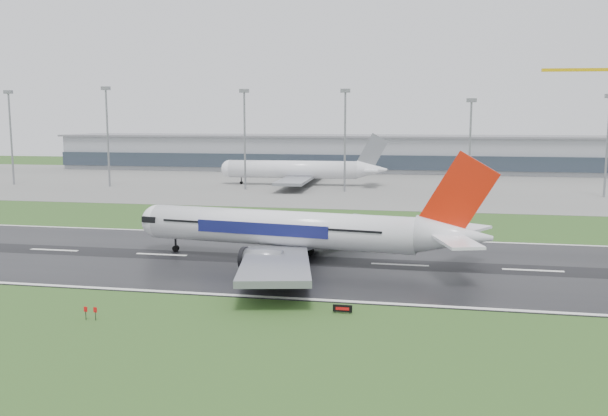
# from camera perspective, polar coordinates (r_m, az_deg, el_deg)

# --- Properties ---
(ground) EXTENTS (520.00, 520.00, 0.00)m
(ground) POSITION_cam_1_polar(r_m,az_deg,el_deg) (110.42, -12.67, -4.15)
(ground) COLOR #274A1B
(ground) RESTS_ON ground
(runway) EXTENTS (400.00, 45.00, 0.10)m
(runway) POSITION_cam_1_polar(r_m,az_deg,el_deg) (110.41, -12.67, -4.12)
(runway) COLOR black
(runway) RESTS_ON ground
(apron) EXTENTS (400.00, 130.00, 0.08)m
(apron) POSITION_cam_1_polar(r_m,az_deg,el_deg) (229.19, -0.14, 2.27)
(apron) COLOR slate
(apron) RESTS_ON ground
(terminal) EXTENTS (240.00, 36.00, 15.00)m
(terminal) POSITION_cam_1_polar(r_m,az_deg,el_deg) (287.58, 2.15, 4.91)
(terminal) COLOR gray
(terminal) RESTS_ON ground
(main_airliner) EXTENTS (65.98, 63.59, 17.35)m
(main_airliner) POSITION_cam_1_polar(r_m,az_deg,el_deg) (101.42, -0.11, 0.02)
(main_airliner) COLOR white
(main_airliner) RESTS_ON runway
(parked_airliner) EXTENTS (61.07, 57.11, 17.40)m
(parked_airliner) POSITION_cam_1_polar(r_m,az_deg,el_deg) (220.72, -0.38, 4.33)
(parked_airliner) COLOR white
(parked_airliner) RESTS_ON apron
(runway_sign) EXTENTS (2.27, 0.96, 1.04)m
(runway_sign) POSITION_cam_1_polar(r_m,az_deg,el_deg) (76.22, 3.48, -9.04)
(runway_sign) COLOR black
(runway_sign) RESTS_ON ground
(floodmast_0) EXTENTS (0.64, 0.64, 31.53)m
(floodmast_0) POSITION_cam_1_polar(r_m,az_deg,el_deg) (244.55, -24.80, 5.59)
(floodmast_0) COLOR gray
(floodmast_0) RESTS_ON ground
(floodmast_1) EXTENTS (0.64, 0.64, 32.47)m
(floodmast_1) POSITION_cam_1_polar(r_m,az_deg,el_deg) (225.30, -17.20, 5.94)
(floodmast_1) COLOR gray
(floodmast_1) RESTS_ON ground
(floodmast_2) EXTENTS (0.64, 0.64, 31.23)m
(floodmast_2) POSITION_cam_1_polar(r_m,az_deg,el_deg) (207.19, -5.34, 5.95)
(floodmast_2) COLOR gray
(floodmast_2) RESTS_ON ground
(floodmast_3) EXTENTS (0.64, 0.64, 31.01)m
(floodmast_3) POSITION_cam_1_polar(r_m,az_deg,el_deg) (200.56, 3.69, 5.87)
(floodmast_3) COLOR gray
(floodmast_3) RESTS_ON ground
(floodmast_4) EXTENTS (0.64, 0.64, 27.85)m
(floodmast_4) POSITION_cam_1_polar(r_m,az_deg,el_deg) (199.47, 14.66, 5.16)
(floodmast_4) COLOR gray
(floodmast_4) RESTS_ON ground
(floodmast_5) EXTENTS (0.64, 0.64, 28.87)m
(floodmast_5) POSITION_cam_1_polar(r_m,az_deg,el_deg) (205.65, 25.56, 4.86)
(floodmast_5) COLOR gray
(floodmast_5) RESTS_ON ground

